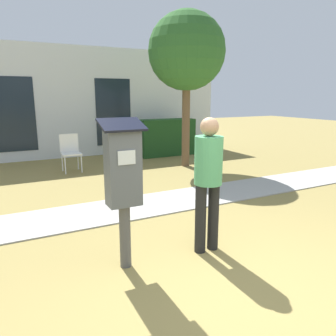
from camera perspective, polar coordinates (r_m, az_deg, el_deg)
The scene contains 9 objects.
ground_plane at distance 3.23m, azimuth 13.29°, elevation -21.98°, with size 40.00×40.00×0.00m, color olive.
sidewalk at distance 5.45m, azimuth -6.54°, elevation -6.85°, with size 12.00×1.10×0.02m.
building_facade at distance 10.11m, azimuth -17.44°, elevation 10.79°, with size 10.00×0.26×3.20m.
parking_meter at distance 3.37m, azimuth -7.80°, elevation -1.24°, with size 0.44×0.31×1.59m.
person_standing at distance 3.76m, azimuth 7.00°, elevation -1.17°, with size 0.32×0.32×1.58m.
outdoor_chair_left at distance 8.25m, azimuth -16.66°, elevation 3.09°, with size 0.44×0.44×0.90m.
outdoor_chair_middle at distance 8.43m, azimuth -7.77°, elevation 3.70°, with size 0.44×0.44×0.90m.
hedge_row at distance 10.05m, azimuth -0.28°, elevation 5.37°, with size 1.73×0.60×1.10m.
tree at distance 8.48m, azimuth 3.28°, elevation 19.53°, with size 1.90×1.90×3.82m.
Camera 1 is at (-1.80, -1.98, 1.82)m, focal length 35.00 mm.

